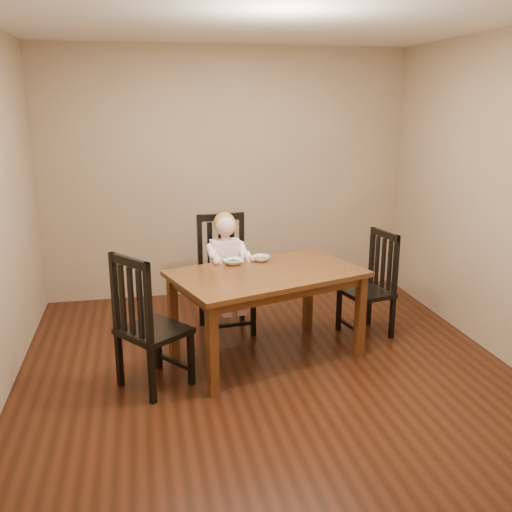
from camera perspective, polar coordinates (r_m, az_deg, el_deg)
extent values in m
cube|color=#3C1A0C|center=(4.82, 1.02, -11.11)|extent=(4.00, 4.00, 0.01)
cube|color=silver|center=(4.34, 1.20, 22.69)|extent=(4.00, 4.00, 0.01)
cube|color=#947B5D|center=(6.32, -2.92, 8.15)|extent=(4.00, 0.01, 2.70)
cube|color=#947B5D|center=(2.53, 11.11, -3.41)|extent=(4.00, 0.01, 2.70)
cube|color=#947B5D|center=(5.19, 23.27, 5.30)|extent=(0.01, 4.00, 2.70)
cube|color=#44210F|center=(4.75, 1.11, -1.79)|extent=(1.74, 1.35, 0.04)
cube|color=#44210F|center=(4.77, 1.11, -2.49)|extent=(1.59, 1.20, 0.08)
cube|color=#44210F|center=(4.26, -4.36, -9.46)|extent=(0.09, 0.09, 0.73)
cube|color=#44210F|center=(4.96, 10.37, -5.97)|extent=(0.09, 0.09, 0.73)
cube|color=#44210F|center=(4.92, -8.28, -6.06)|extent=(0.09, 0.09, 0.73)
cube|color=#44210F|center=(5.54, 5.23, -3.48)|extent=(0.09, 0.09, 0.73)
cube|color=black|center=(5.39, -2.98, -2.82)|extent=(0.52, 0.50, 0.04)
cube|color=black|center=(5.69, -1.41, -4.38)|extent=(0.05, 0.05, 0.44)
cube|color=black|center=(5.60, -5.48, -4.77)|extent=(0.05, 0.05, 0.44)
cube|color=black|center=(5.34, -0.28, -5.74)|extent=(0.05, 0.05, 0.44)
cube|color=black|center=(5.25, -4.62, -6.19)|extent=(0.05, 0.05, 0.44)
cube|color=black|center=(5.52, -1.45, 1.23)|extent=(0.05, 0.05, 0.62)
cube|color=black|center=(5.43, -5.64, 0.92)|extent=(0.05, 0.05, 0.62)
cube|color=black|center=(5.41, -3.57, 3.91)|extent=(0.46, 0.08, 0.07)
cube|color=black|center=(5.51, -2.42, 0.83)|extent=(0.05, 0.03, 0.53)
cube|color=black|center=(5.48, -3.52, 0.75)|extent=(0.05, 0.03, 0.53)
cube|color=black|center=(5.46, -4.63, 0.66)|extent=(0.05, 0.03, 0.53)
cube|color=black|center=(4.43, -10.18, -7.38)|extent=(0.63, 0.63, 0.04)
cube|color=black|center=(4.58, -13.50, -10.06)|extent=(0.06, 0.06, 0.43)
cube|color=black|center=(4.28, -10.35, -11.73)|extent=(0.06, 0.06, 0.43)
cube|color=black|center=(4.78, -9.76, -8.72)|extent=(0.06, 0.06, 0.43)
cube|color=black|center=(4.50, -6.51, -10.18)|extent=(0.06, 0.06, 0.43)
cube|color=black|center=(4.37, -13.96, -3.45)|extent=(0.06, 0.06, 0.60)
cube|color=black|center=(4.06, -10.73, -4.71)|extent=(0.06, 0.06, 0.60)
cube|color=black|center=(4.13, -12.62, -0.55)|extent=(0.29, 0.38, 0.06)
cube|color=black|center=(4.30, -13.21, -4.13)|extent=(0.05, 0.05, 0.52)
cube|color=black|center=(4.22, -12.38, -4.46)|extent=(0.05, 0.05, 0.52)
cube|color=black|center=(4.14, -11.52, -4.81)|extent=(0.05, 0.05, 0.52)
cube|color=black|center=(5.41, 10.96, -3.60)|extent=(0.49, 0.50, 0.04)
cube|color=black|center=(5.44, 13.46, -6.06)|extent=(0.05, 0.05, 0.39)
cube|color=black|center=(5.71, 11.24, -4.87)|extent=(0.05, 0.05, 0.39)
cube|color=black|center=(5.25, 10.42, -6.70)|extent=(0.05, 0.05, 0.39)
cube|color=black|center=(5.53, 8.29, -5.43)|extent=(0.05, 0.05, 0.39)
cube|color=black|center=(5.28, 13.80, -0.90)|extent=(0.05, 0.05, 0.55)
cube|color=black|center=(5.56, 11.51, 0.07)|extent=(0.05, 0.05, 0.55)
cube|color=black|center=(5.36, 12.78, 2.12)|extent=(0.12, 0.40, 0.06)
cube|color=black|center=(5.35, 13.22, -0.96)|extent=(0.03, 0.05, 0.47)
cube|color=black|center=(5.43, 12.61, -0.70)|extent=(0.03, 0.05, 0.47)
cube|color=black|center=(5.50, 12.02, -0.44)|extent=(0.03, 0.05, 0.47)
imported|color=white|center=(4.94, -2.27, -0.59)|extent=(0.19, 0.19, 0.04)
imported|color=white|center=(5.04, 0.49, -0.24)|extent=(0.20, 0.20, 0.05)
cube|color=silver|center=(4.90, -2.58, -0.38)|extent=(0.11, 0.06, 0.04)
cube|color=silver|center=(4.91, -2.58, -0.56)|extent=(0.04, 0.04, 0.01)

